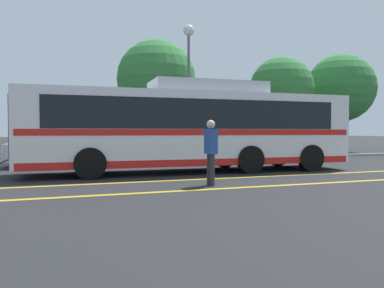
{
  "coord_description": "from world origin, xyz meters",
  "views": [
    {
      "loc": [
        -3.58,
        -13.6,
        1.48
      ],
      "look_at": [
        1.02,
        -0.5,
        1.04
      ],
      "focal_mm": 35.0,
      "sensor_mm": 36.0,
      "label": 1
    }
  ],
  "objects": [
    {
      "name": "lane_strip_0",
      "position": [
        1.02,
        -2.7,
        0.0
      ],
      "size": [
        32.0,
        0.2,
        0.01
      ],
      "primitive_type": "cube",
      "rotation": [
        0.0,
        0.0,
        1.57
      ],
      "color": "gold",
      "rests_on": "ground_plane"
    },
    {
      "name": "tree_0",
      "position": [
        2.14,
        9.51,
        4.78
      ],
      "size": [
        4.97,
        4.97,
        7.28
      ],
      "color": "#513823",
      "rests_on": "ground_plane"
    },
    {
      "name": "tree_2",
      "position": [
        10.3,
        7.97,
        4.32
      ],
      "size": [
        4.26,
        4.26,
        6.46
      ],
      "color": "#513823",
      "rests_on": "ground_plane"
    },
    {
      "name": "curb_strip",
      "position": [
        1.02,
        4.64,
        0.07
      ],
      "size": [
        40.0,
        0.36,
        0.15
      ],
      "primitive_type": "cube",
      "color": "#99999E",
      "rests_on": "ground_plane"
    },
    {
      "name": "parked_car_1",
      "position": [
        -3.55,
        3.29,
        0.73
      ],
      "size": [
        4.48,
        2.2,
        1.42
      ],
      "rotation": [
        0.0,
        0.0,
        -1.64
      ],
      "color": "silver",
      "rests_on": "ground_plane"
    },
    {
      "name": "ground_plane",
      "position": [
        0.0,
        0.0,
        0.0
      ],
      "size": [
        220.0,
        220.0,
        0.0
      ],
      "primitive_type": "plane",
      "color": "#262628"
    },
    {
      "name": "tree_3",
      "position": [
        16.13,
        9.11,
        4.75
      ],
      "size": [
        5.02,
        5.02,
        7.26
      ],
      "color": "#513823",
      "rests_on": "ground_plane"
    },
    {
      "name": "lane_strip_1",
      "position": [
        1.02,
        -4.69,
        0.0
      ],
      "size": [
        32.0,
        0.2,
        0.01
      ],
      "primitive_type": "cube",
      "rotation": [
        0.0,
        0.0,
        1.57
      ],
      "color": "gold",
      "rests_on": "ground_plane"
    },
    {
      "name": "transit_bus",
      "position": [
        1.04,
        -0.5,
        1.67
      ],
      "size": [
        12.38,
        2.93,
        3.35
      ],
      "rotation": [
        0.0,
        0.0,
        1.54
      ],
      "color": "white",
      "rests_on": "ground_plane"
    },
    {
      "name": "pedestrian_0",
      "position": [
        0.31,
        -4.07,
        1.04
      ],
      "size": [
        0.25,
        0.44,
        1.81
      ],
      "rotation": [
        0.0,
        0.0,
        4.79
      ],
      "color": "#2D2D33",
      "rests_on": "ground_plane"
    },
    {
      "name": "parked_car_3",
      "position": [
        8.44,
        3.6,
        0.67
      ],
      "size": [
        4.82,
        1.95,
        1.28
      ],
      "rotation": [
        0.0,
        0.0,
        -1.52
      ],
      "color": "#9E9EA3",
      "rests_on": "ground_plane"
    },
    {
      "name": "street_lamp",
      "position": [
        2.87,
        5.33,
        5.51
      ],
      "size": [
        0.59,
        0.59,
        7.18
      ],
      "color": "#59595E",
      "rests_on": "ground_plane"
    },
    {
      "name": "parked_car_2",
      "position": [
        2.41,
        3.61,
        0.68
      ],
      "size": [
        4.16,
        2.02,
        1.3
      ],
      "rotation": [
        0.0,
        0.0,
        1.56
      ],
      "color": "navy",
      "rests_on": "ground_plane"
    }
  ]
}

